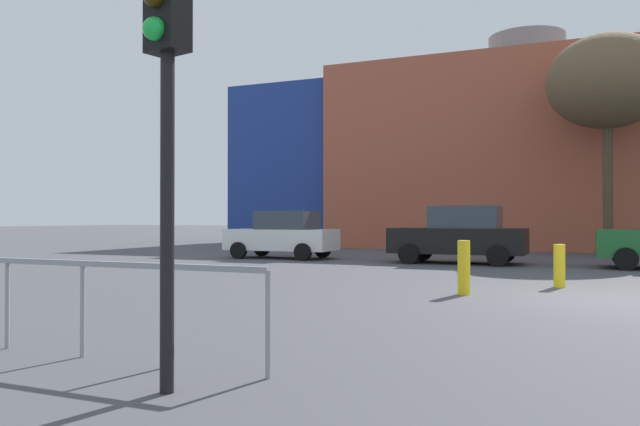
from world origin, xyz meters
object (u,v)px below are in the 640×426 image
at_px(parked_car_0, 283,235).
at_px(bare_tree_1, 608,82).
at_px(traffic_light_near_left, 165,64).
at_px(bollard_yellow_1, 559,266).
at_px(bollard_yellow_2, 464,267).
at_px(parked_car_1, 460,235).

relative_size(parked_car_0, bare_tree_1, 0.47).
distance_m(traffic_light_near_left, bollard_yellow_1, 10.61).
bearing_deg(parked_car_0, traffic_light_near_left, 113.51).
distance_m(bollard_yellow_1, bollard_yellow_2, 2.68).
relative_size(parked_car_1, traffic_light_near_left, 1.15).
bearing_deg(parked_car_1, bollard_yellow_2, 101.05).
height_order(bare_tree_1, bollard_yellow_1, bare_tree_1).
bearing_deg(bollard_yellow_1, bare_tree_1, 83.85).
bearing_deg(bollard_yellow_1, parked_car_1, 117.63).
distance_m(parked_car_1, traffic_light_near_left, 16.40).
distance_m(parked_car_1, bollard_yellow_1, 7.13).
bearing_deg(parked_car_0, bollard_yellow_1, 147.33).
distance_m(bare_tree_1, bollard_yellow_1, 13.88).
height_order(parked_car_1, traffic_light_near_left, traffic_light_near_left).
height_order(traffic_light_near_left, bollard_yellow_2, traffic_light_near_left).
bearing_deg(traffic_light_near_left, bare_tree_1, -178.13).
xyz_separation_m(parked_car_0, bare_tree_1, (11.15, 5.98, 5.92)).
xyz_separation_m(parked_car_1, traffic_light_near_left, (0.55, -16.28, 1.85)).
bearing_deg(traffic_light_near_left, parked_car_0, -144.26).
bearing_deg(parked_car_0, bare_tree_1, -151.80).
height_order(bare_tree_1, bollard_yellow_2, bare_tree_1).
bearing_deg(bare_tree_1, bollard_yellow_1, -96.15).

